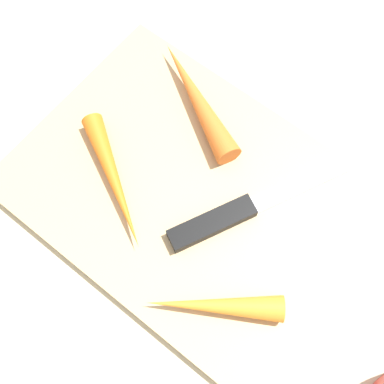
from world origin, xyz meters
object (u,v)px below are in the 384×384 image
(knife, at_px, (224,218))
(carrot_shortest, at_px, (215,306))
(carrot_longest, at_px, (197,98))
(carrot_medium, at_px, (114,180))
(cutting_board, at_px, (192,194))

(knife, xyz_separation_m, carrot_shortest, (0.04, -0.08, 0.01))
(carrot_longest, bearing_deg, knife, 165.72)
(carrot_longest, bearing_deg, carrot_shortest, 158.43)
(knife, bearing_deg, carrot_shortest, -122.84)
(knife, height_order, carrot_medium, carrot_medium)
(cutting_board, xyz_separation_m, knife, (0.04, -0.00, 0.01))
(cutting_board, distance_m, carrot_medium, 0.08)
(carrot_shortest, relative_size, carrot_longest, 0.81)
(cutting_board, xyz_separation_m, carrot_medium, (-0.07, -0.04, 0.02))
(cutting_board, relative_size, carrot_medium, 2.40)
(knife, distance_m, carrot_medium, 0.12)
(cutting_board, bearing_deg, carrot_medium, -148.15)
(knife, relative_size, carrot_shortest, 1.50)
(knife, bearing_deg, carrot_longest, 75.73)
(knife, bearing_deg, cutting_board, 111.17)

